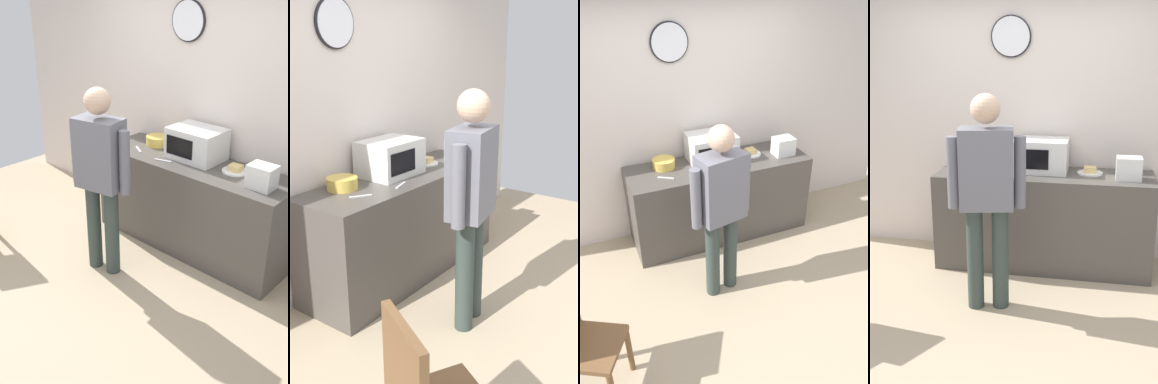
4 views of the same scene
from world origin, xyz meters
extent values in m
plane|color=tan|center=(0.00, 0.00, 0.00)|extent=(6.00, 6.00, 0.00)
cube|color=silver|center=(0.00, 1.60, 1.30)|extent=(5.40, 0.10, 2.60)
cylinder|color=white|center=(-0.14, 1.54, 2.11)|extent=(0.35, 0.03, 0.35)
cylinder|color=black|center=(-0.14, 1.54, 2.11)|extent=(0.38, 0.02, 0.38)
cube|color=#4C4742|center=(0.24, 1.22, 0.45)|extent=(1.99, 0.62, 0.90)
cube|color=silver|center=(0.19, 1.32, 1.05)|extent=(0.50, 0.38, 0.30)
cube|color=black|center=(0.13, 1.13, 1.05)|extent=(0.30, 0.01, 0.18)
cylinder|color=white|center=(0.65, 1.29, 0.91)|extent=(0.23, 0.23, 0.01)
cube|color=#DFC075|center=(0.65, 1.29, 0.94)|extent=(0.12, 0.12, 0.05)
cylinder|color=gold|center=(-0.33, 1.35, 0.95)|extent=(0.24, 0.24, 0.09)
cube|color=silver|center=(0.99, 1.15, 1.00)|extent=(0.22, 0.18, 0.20)
cube|color=silver|center=(-0.38, 1.12, 0.91)|extent=(0.15, 0.11, 0.01)
cube|color=silver|center=(0.00, 1.05, 0.91)|extent=(0.17, 0.07, 0.01)
cylinder|color=#323E3B|center=(0.00, 0.37, 0.42)|extent=(0.13, 0.13, 0.84)
cylinder|color=#323E3B|center=(-0.19, 0.33, 0.42)|extent=(0.13, 0.13, 0.84)
cube|color=slate|center=(-0.10, 0.35, 1.15)|extent=(0.44, 0.32, 0.61)
cylinder|color=slate|center=(0.15, 0.40, 1.11)|extent=(0.09, 0.09, 0.55)
cylinder|color=slate|center=(-0.34, 0.30, 1.11)|extent=(0.09, 0.09, 0.55)
sphere|color=#D1A889|center=(-0.10, 0.35, 1.59)|extent=(0.22, 0.22, 0.22)
cube|color=brown|center=(-1.49, -0.19, 0.71)|extent=(0.23, 0.37, 0.45)
camera|label=1|loc=(2.53, -1.93, 2.46)|focal=41.37mm
camera|label=2|loc=(-2.67, -1.17, 1.99)|focal=43.16mm
camera|label=3|loc=(-1.17, -2.26, 2.80)|focal=36.35mm
camera|label=4|loc=(0.73, -2.96, 1.99)|focal=44.05mm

